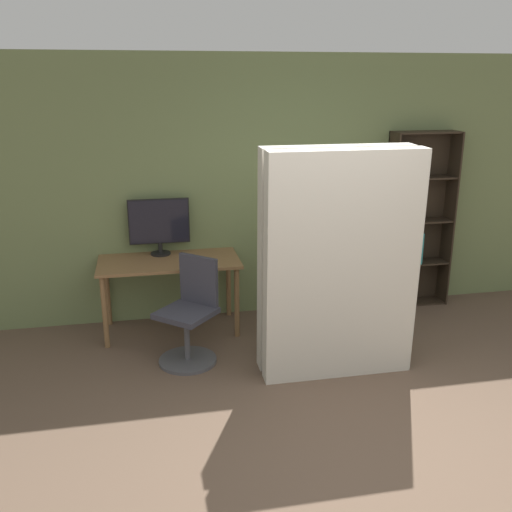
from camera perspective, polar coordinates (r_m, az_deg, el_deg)
The scene contains 8 objects.
ground_plane at distance 3.95m, azimuth 11.86°, elevation -21.48°, with size 16.00×16.00×0.00m, color brown.
wall_back at distance 6.00m, azimuth 1.69°, elevation 6.77°, with size 8.00×0.06×2.70m.
desk at distance 5.68m, azimuth -8.66°, elevation -1.31°, with size 1.38×0.66×0.75m.
monitor at distance 5.77m, azimuth -9.66°, elevation 3.20°, with size 0.60×0.20×0.57m.
office_chair at distance 5.15m, azimuth -6.60°, elevation -6.36°, with size 0.62×0.62×0.95m.
bookshelf at distance 6.48m, azimuth 15.18°, elevation 3.17°, with size 0.72×0.27×1.92m.
mattress_near at distance 4.71m, azimuth 8.68°, elevation -1.21°, with size 1.29×0.21×1.94m.
mattress_far at distance 4.92m, azimuth 7.76°, elevation -0.35°, with size 1.29×0.21×1.94m.
Camera 1 is at (-1.33, -2.79, 2.46)m, focal length 40.00 mm.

